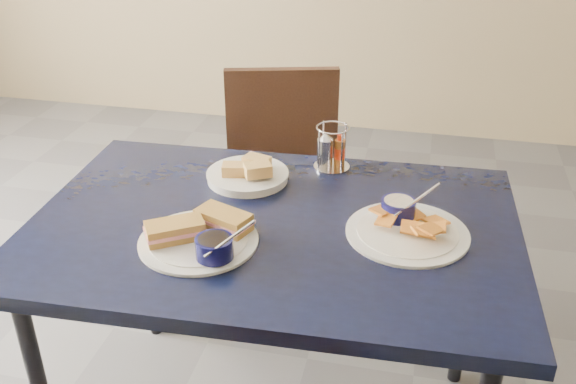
% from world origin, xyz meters
% --- Properties ---
extents(dining_table, '(1.30, 0.89, 0.75)m').
position_xyz_m(dining_table, '(-0.04, -0.00, 0.69)').
color(dining_table, black).
rests_on(dining_table, ground).
extents(chair_far, '(0.52, 0.51, 0.90)m').
position_xyz_m(chair_far, '(-0.16, 0.72, 0.51)').
color(chair_far, black).
rests_on(chair_far, ground).
extents(sandwich_plate, '(0.31, 0.30, 0.12)m').
position_xyz_m(sandwich_plate, '(-0.18, -0.14, 0.77)').
color(sandwich_plate, white).
rests_on(sandwich_plate, dining_table).
extents(plantain_plate, '(0.31, 0.31, 0.12)m').
position_xyz_m(plantain_plate, '(0.30, 0.03, 0.77)').
color(plantain_plate, white).
rests_on(plantain_plate, dining_table).
extents(bread_basket, '(0.24, 0.24, 0.07)m').
position_xyz_m(bread_basket, '(-0.17, 0.21, 0.77)').
color(bread_basket, white).
rests_on(bread_basket, dining_table).
extents(condiment_caddy, '(0.11, 0.11, 0.14)m').
position_xyz_m(condiment_caddy, '(0.05, 0.35, 0.81)').
color(condiment_caddy, silver).
rests_on(condiment_caddy, dining_table).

